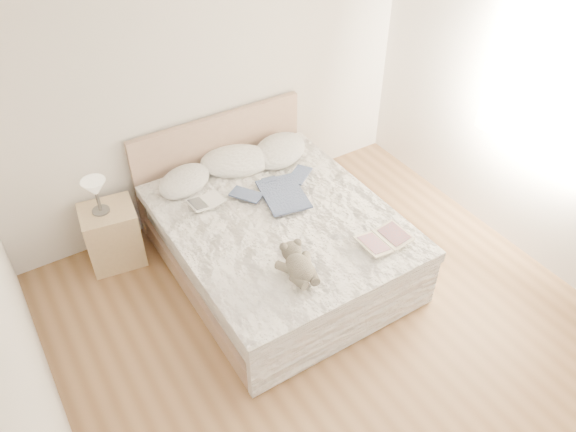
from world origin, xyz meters
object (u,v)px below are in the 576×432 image
(childrens_book, at_px, (384,240))
(teddy_bear, at_px, (300,274))
(bed, at_px, (275,237))
(nightstand, at_px, (113,235))
(table_lamp, at_px, (95,190))
(photo_book, at_px, (206,202))

(childrens_book, xyz_separation_m, teddy_bear, (-0.76, 0.02, 0.02))
(bed, height_order, nightstand, bed)
(table_lamp, bearing_deg, childrens_book, -42.73)
(table_lamp, relative_size, photo_book, 1.08)
(photo_book, relative_size, childrens_book, 0.72)
(photo_book, distance_m, teddy_bear, 1.15)
(table_lamp, relative_size, childrens_book, 0.78)
(childrens_book, bearing_deg, photo_book, 128.93)
(table_lamp, relative_size, teddy_bear, 0.90)
(table_lamp, xyz_separation_m, childrens_book, (1.72, -1.59, -0.16))
(nightstand, height_order, photo_book, photo_book)
(nightstand, relative_size, teddy_bear, 1.59)
(table_lamp, distance_m, photo_book, 0.89)
(photo_book, height_order, childrens_book, childrens_book)
(bed, distance_m, childrens_book, 1.00)
(nightstand, xyz_separation_m, childrens_book, (1.68, -1.58, 0.35))
(nightstand, distance_m, teddy_bear, 1.85)
(bed, bearing_deg, childrens_book, -56.93)
(teddy_bear, bearing_deg, photo_book, 105.11)
(nightstand, bearing_deg, teddy_bear, -59.30)
(table_lamp, height_order, photo_book, table_lamp)
(nightstand, relative_size, childrens_book, 1.37)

